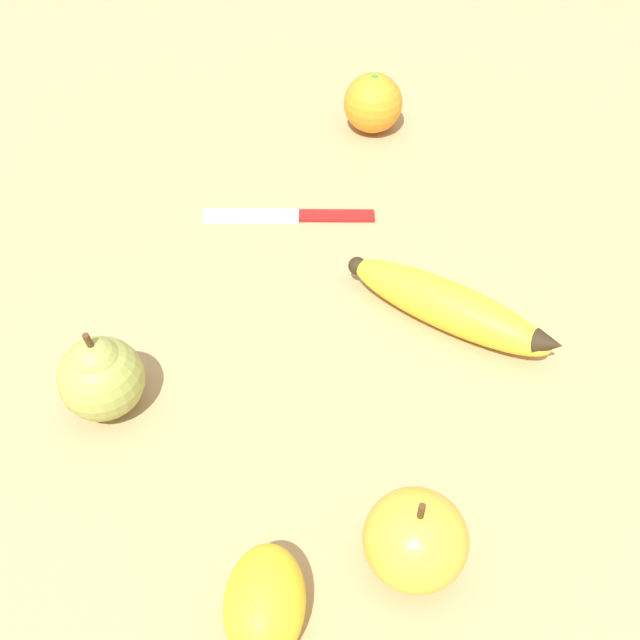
# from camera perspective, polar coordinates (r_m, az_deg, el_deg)

# --- Properties ---
(ground_plane) EXTENTS (3.00, 3.00, 0.00)m
(ground_plane) POSITION_cam_1_polar(r_m,az_deg,el_deg) (0.67, -0.71, 0.06)
(ground_plane) COLOR tan
(banana) EXTENTS (0.19, 0.12, 0.04)m
(banana) POSITION_cam_1_polar(r_m,az_deg,el_deg) (0.66, 9.88, 1.02)
(banana) COLOR yellow
(banana) RESTS_ON ground_plane
(orange) EXTENTS (0.07, 0.07, 0.07)m
(orange) POSITION_cam_1_polar(r_m,az_deg,el_deg) (0.89, 4.06, 16.16)
(orange) COLOR orange
(orange) RESTS_ON ground_plane
(pear) EXTENTS (0.07, 0.07, 0.08)m
(pear) POSITION_cam_1_polar(r_m,az_deg,el_deg) (0.60, -16.31, -4.27)
(pear) COLOR #99A84C
(pear) RESTS_ON ground_plane
(apple) EXTENTS (0.07, 0.07, 0.08)m
(apple) POSITION_cam_1_polar(r_m,az_deg,el_deg) (0.51, 7.29, -16.26)
(apple) COLOR gold
(apple) RESTS_ON ground_plane
(lemon) EXTENTS (0.09, 0.08, 0.05)m
(lemon) POSITION_cam_1_polar(r_m,az_deg,el_deg) (0.50, -4.23, -20.77)
(lemon) COLOR yellow
(lemon) RESTS_ON ground_plane
(paring_knife) EXTENTS (0.11, 0.16, 0.01)m
(paring_knife) POSITION_cam_1_polar(r_m,az_deg,el_deg) (0.77, -1.92, 8.02)
(paring_knife) COLOR silver
(paring_knife) RESTS_ON ground_plane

